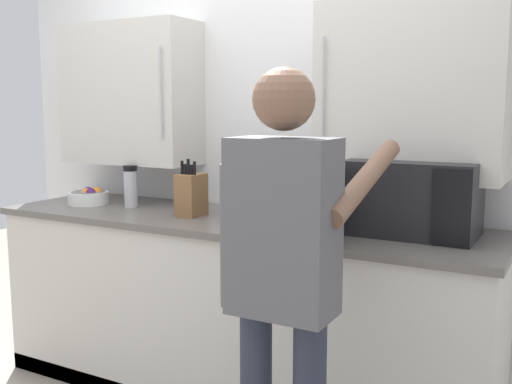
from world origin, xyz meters
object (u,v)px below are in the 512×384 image
at_px(knife_block, 191,194).
at_px(person_figure, 284,270).
at_px(microwave_oven, 405,198).
at_px(fruit_bowl, 89,196).
at_px(thermos_flask, 131,186).
at_px(stock_pot, 257,199).

relative_size(knife_block, person_figure, 0.18).
xyz_separation_m(microwave_oven, knife_block, (-1.07, -0.09, -0.05)).
bearing_deg(knife_block, fruit_bowl, 178.29).
distance_m(thermos_flask, stock_pot, 0.81).
height_order(stock_pot, knife_block, knife_block).
distance_m(thermos_flask, knife_block, 0.45).
height_order(thermos_flask, fruit_bowl, thermos_flask).
height_order(stock_pot, fruit_bowl, stock_pot).
bearing_deg(stock_pot, person_figure, -56.03).
xyz_separation_m(thermos_flask, fruit_bowl, (-0.28, -0.03, -0.07)).
bearing_deg(thermos_flask, fruit_bowl, -173.14).
xyz_separation_m(microwave_oven, stock_pot, (-0.71, -0.04, -0.05)).
bearing_deg(fruit_bowl, stock_pot, 1.03).
xyz_separation_m(stock_pot, knife_block, (-0.36, -0.04, 0.00)).
xyz_separation_m(thermos_flask, stock_pot, (0.81, -0.01, -0.01)).
relative_size(thermos_flask, knife_block, 0.79).
height_order(stock_pot, person_figure, person_figure).
xyz_separation_m(microwave_oven, fruit_bowl, (-1.81, -0.06, -0.12)).
distance_m(microwave_oven, stock_pot, 0.71).
bearing_deg(microwave_oven, person_figure, -100.61).
relative_size(stock_pot, person_figure, 0.20).
distance_m(microwave_oven, person_figure, 0.89).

